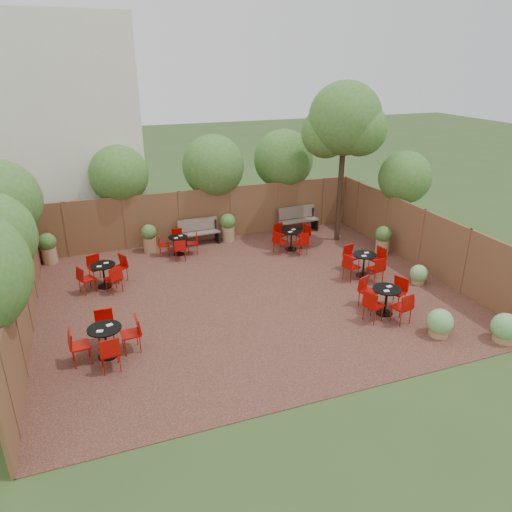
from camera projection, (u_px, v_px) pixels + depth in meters
name	position (u px, v px, depth m)	size (l,w,h in m)	color
ground	(251.00, 295.00, 14.20)	(80.00, 80.00, 0.00)	#354F23
courtyard_paving	(251.00, 294.00, 14.20)	(12.00, 10.00, 0.02)	#381B17
fence_back	(206.00, 215.00, 18.15)	(12.00, 0.08, 2.00)	brown
fence_left	(25.00, 297.00, 11.90)	(0.08, 10.00, 2.00)	brown
fence_right	(421.00, 239.00, 15.74)	(0.08, 10.00, 2.00)	brown
neighbour_building	(69.00, 129.00, 18.15)	(5.00, 4.00, 8.00)	silver
overhang_foliage	(145.00, 193.00, 14.50)	(15.59, 10.84, 2.69)	#386621
courtyard_tree	(345.00, 124.00, 16.78)	(2.75, 2.65, 5.83)	black
park_bench_left	(199.00, 231.00, 17.88)	(1.57, 0.60, 0.95)	brown
park_bench_right	(298.00, 219.00, 19.19)	(1.63, 0.61, 0.99)	brown
bistro_tables	(245.00, 274.00, 14.46)	(9.64, 7.69, 0.89)	black
planters	(202.00, 237.00, 17.07)	(11.69, 3.82, 1.07)	#99734C
low_shrubs	(459.00, 313.00, 12.48)	(2.06, 4.08, 0.74)	#99734C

